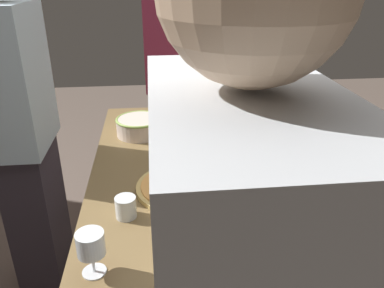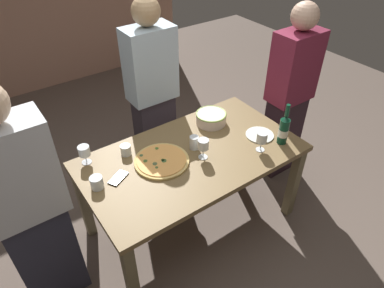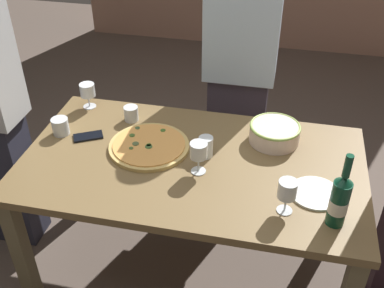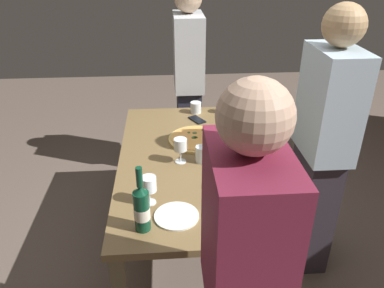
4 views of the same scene
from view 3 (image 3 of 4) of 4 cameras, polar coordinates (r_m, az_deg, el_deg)
The scene contains 14 objects.
ground_plane at distance 2.71m, azimuth 0.00°, elevation -14.74°, with size 8.00×8.00×0.00m, color brown.
dining_table at distance 2.24m, azimuth 0.00°, elevation -3.92°, with size 1.60×0.90×0.75m.
pizza at distance 2.27m, azimuth -5.28°, elevation -0.24°, with size 0.39×0.39×0.03m.
serving_bowl at distance 2.32m, azimuth 10.07°, elevation 1.40°, with size 0.25×0.25×0.09m.
wine_bottle at distance 1.88m, azimuth 17.60°, elevation -6.54°, with size 0.07×0.07×0.33m.
wine_glass_near_pizza at distance 2.05m, azimuth 0.81°, elevation -0.89°, with size 0.08×0.08×0.16m.
wine_glass_by_bottle at distance 1.89m, azimuth 11.59°, elevation -5.65°, with size 0.08×0.08×0.15m.
wine_glass_far_left at distance 2.60m, azimuth -12.67°, elevation 6.30°, with size 0.08×0.08×0.14m.
cup_amber at distance 2.47m, azimuth -7.46°, elevation 3.72°, with size 0.08×0.08×0.08m, color white.
cup_ceramic at distance 2.44m, azimuth -15.80°, elevation 2.10°, with size 0.08×0.08×0.09m, color white.
cup_spare at distance 2.18m, azimuth 1.70°, elevation -0.35°, with size 0.07×0.07×0.10m, color white.
side_plate at distance 2.07m, azimuth 14.85°, elevation -5.82°, with size 0.22×0.22×0.01m, color white.
cell_phone at distance 2.39m, azimuth -12.59°, elevation 0.92°, with size 0.07×0.14×0.01m, color black.
person_guest_left at distance 2.75m, azimuth 5.87°, elevation 8.80°, with size 0.41×0.24×1.67m.
Camera 3 is at (0.37, -1.69, 2.08)m, focal length 43.59 mm.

